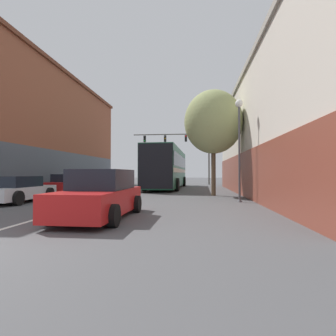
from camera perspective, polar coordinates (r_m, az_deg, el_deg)
The scene contains 11 objects.
lane_center_line at distance 20.34m, azimuth -7.24°, elevation -4.98°, with size 0.14×44.51×0.01m.
building_left_brick at distance 27.01m, azimuth -29.36°, elevation 7.25°, with size 9.13×23.73×10.25m.
building_right_storefront at distance 17.83m, azimuth 25.18°, elevation 6.88°, with size 6.26×23.20×7.42m.
bus at distance 23.77m, azimuth -0.16°, elevation 0.25°, with size 3.04×12.20×3.47m.
hatchback_foreground at distance 8.29m, azimuth -14.42°, elevation -5.76°, with size 1.92×4.08×1.47m.
parked_car_left_near at distance 14.22m, azimuth -30.31°, elevation -4.10°, with size 2.17×3.96×1.22m.
parked_car_left_mid at distance 31.08m, azimuth -10.42°, elevation -2.49°, with size 1.96×4.38×1.32m.
parked_car_left_far at distance 20.25m, azimuth -20.24°, elevation -3.19°, with size 2.30×4.68×1.30m.
traffic_signal_gantry at distance 32.22m, azimuth 3.24°, elevation 5.08°, with size 9.40×0.36×6.47m.
street_lamp at distance 12.96m, azimuth 15.26°, elevation 6.78°, with size 0.37×0.37×4.87m.
street_tree_near at distance 16.48m, azimuth 9.83°, elevation 9.82°, with size 3.54×3.19×6.46m.
Camera 1 is at (4.67, -3.50, 1.35)m, focal length 28.00 mm.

